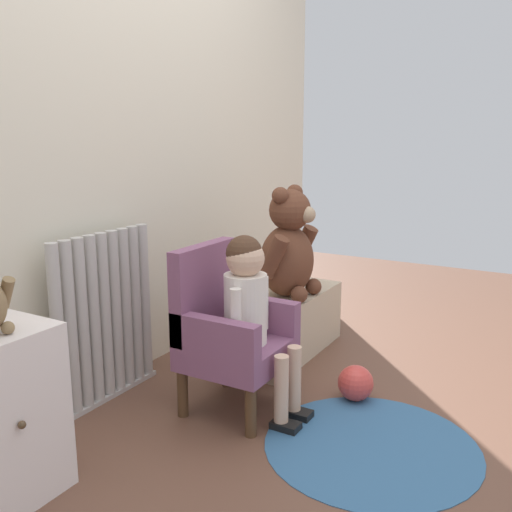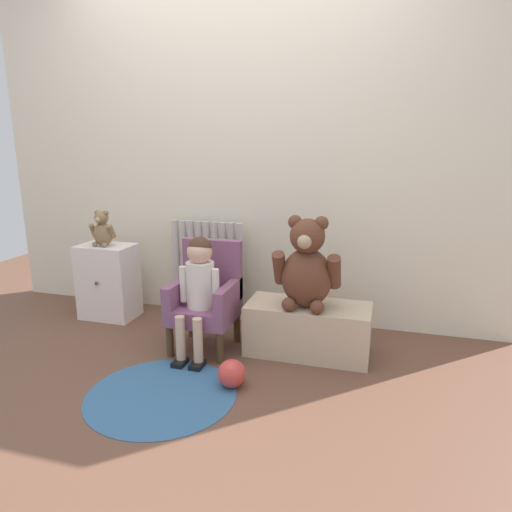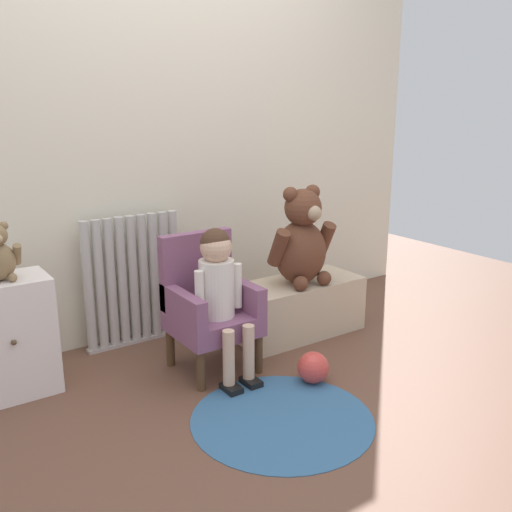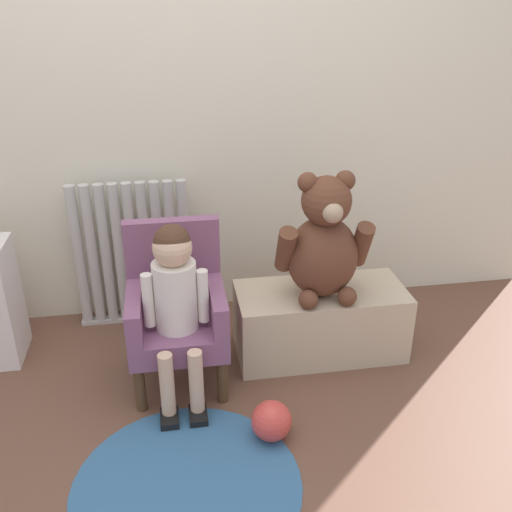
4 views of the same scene
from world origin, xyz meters
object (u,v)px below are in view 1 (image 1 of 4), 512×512
low_bench (283,323)px  floor_rug (371,446)px  child_armchair (228,331)px  child_figure (251,300)px  toy_ball (356,383)px  large_teddy_bear (288,248)px  radiator (105,318)px

low_bench → floor_rug: bearing=-132.6°
child_armchair → low_bench: 0.66m
child_figure → toy_ball: bearing=-46.2°
low_bench → large_teddy_bear: bearing=-109.9°
child_figure → floor_rug: size_ratio=0.94×
toy_ball → radiator: bearing=118.6°
child_armchair → child_figure: child_figure is taller
large_teddy_bear → toy_ball: 0.74m
radiator → large_teddy_bear: large_teddy_bear is taller
child_armchair → large_teddy_bear: bearing=3.8°
child_figure → large_teddy_bear: size_ratio=1.33×
radiator → floor_rug: bearing=-80.7°
low_bench → large_teddy_bear: 0.40m
radiator → floor_rug: (0.18, -1.11, -0.35)m
child_figure → toy_ball: child_figure is taller
child_armchair → low_bench: size_ratio=0.90×
large_teddy_bear → low_bench: bearing=70.1°
radiator → low_bench: size_ratio=0.96×
large_teddy_bear → child_armchair: bearing=-176.2°
child_armchair → toy_ball: bearing=-54.2°
radiator → child_armchair: size_ratio=1.07×
child_armchair → low_bench: bearing=6.7°
child_figure → large_teddy_bear: large_teddy_bear is taller
floor_rug → toy_ball: toy_ball is taller
child_armchair → low_bench: (0.63, 0.07, -0.17)m
child_figure → floor_rug: child_figure is taller
radiator → child_figure: child_figure is taller
child_armchair → floor_rug: 0.70m
child_armchair → large_teddy_bear: size_ratio=1.23×
low_bench → child_figure: bearing=-163.9°
child_armchair → large_teddy_bear: large_teddy_bear is taller
large_teddy_bear → floor_rug: bearing=-133.5°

